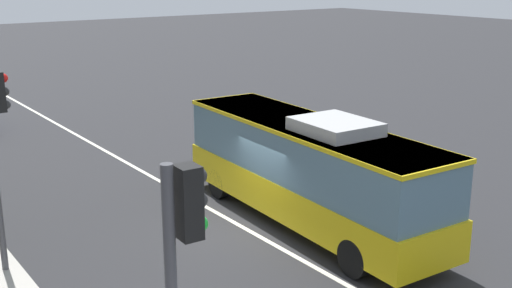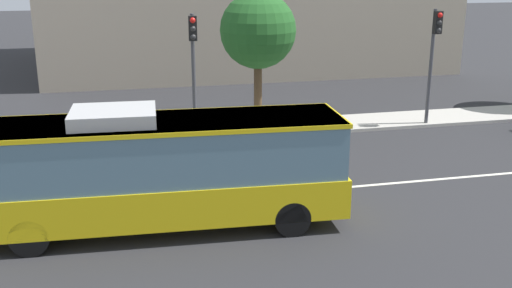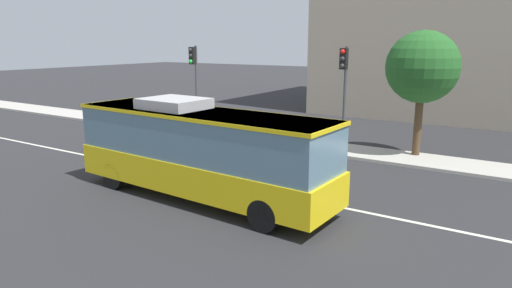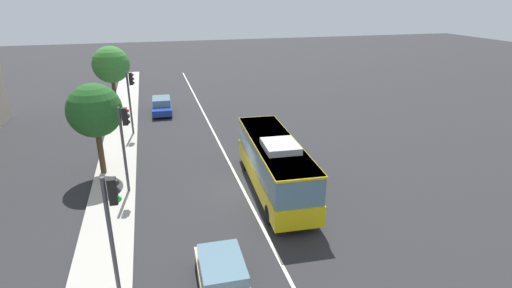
{
  "view_description": "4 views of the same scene",
  "coord_description": "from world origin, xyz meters",
  "px_view_note": "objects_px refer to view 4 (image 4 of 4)",
  "views": [
    {
      "loc": [
        -14.28,
        10.02,
        7.45
      ],
      "look_at": [
        1.83,
        -1.71,
        1.94
      ],
      "focal_mm": 44.42,
      "sensor_mm": 36.0,
      "label": 1
    },
    {
      "loc": [
        -1.7,
        -17.35,
        7.18
      ],
      "look_at": [
        2.22,
        -0.41,
        1.85
      ],
      "focal_mm": 42.06,
      "sensor_mm": 36.0,
      "label": 2
    },
    {
      "loc": [
        8.9,
        -13.4,
        5.39
      ],
      "look_at": [
        1.8,
        -2.16,
        2.35
      ],
      "focal_mm": 31.35,
      "sensor_mm": 36.0,
      "label": 3
    },
    {
      "loc": [
        -20.72,
        4.75,
        10.99
      ],
      "look_at": [
        1.93,
        -1.36,
        2.02
      ],
      "focal_mm": 27.79,
      "sensor_mm": 36.0,
      "label": 4
    }
  ],
  "objects_px": {
    "street_tree_kerbside_centre": "(95,111)",
    "traffic_light_mid_block": "(125,135)",
    "sedan_blue": "(162,106)",
    "transit_bus": "(275,163)",
    "street_tree_kerbside_left": "(111,65)",
    "sedan_beige": "(223,279)",
    "traffic_light_near_corner": "(113,219)",
    "traffic_light_far_corner": "(131,92)"
  },
  "relations": [
    {
      "from": "traffic_light_mid_block",
      "to": "street_tree_kerbside_left",
      "type": "height_order",
      "value": "street_tree_kerbside_left"
    },
    {
      "from": "street_tree_kerbside_centre",
      "to": "traffic_light_mid_block",
      "type": "bearing_deg",
      "value": -149.7
    },
    {
      "from": "sedan_beige",
      "to": "street_tree_kerbside_left",
      "type": "bearing_deg",
      "value": -167.51
    },
    {
      "from": "transit_bus",
      "to": "traffic_light_mid_block",
      "type": "bearing_deg",
      "value": 79.5
    },
    {
      "from": "street_tree_kerbside_left",
      "to": "traffic_light_mid_block",
      "type": "bearing_deg",
      "value": -174.28
    },
    {
      "from": "traffic_light_near_corner",
      "to": "traffic_light_far_corner",
      "type": "height_order",
      "value": "same"
    },
    {
      "from": "sedan_beige",
      "to": "traffic_light_far_corner",
      "type": "distance_m",
      "value": 20.72
    },
    {
      "from": "transit_bus",
      "to": "sedan_beige",
      "type": "xyz_separation_m",
      "value": [
        -7.73,
        4.51,
        -1.09
      ]
    },
    {
      "from": "street_tree_kerbside_left",
      "to": "sedan_blue",
      "type": "bearing_deg",
      "value": -112.47
    },
    {
      "from": "traffic_light_mid_block",
      "to": "traffic_light_far_corner",
      "type": "xyz_separation_m",
      "value": [
        10.5,
        -0.06,
        0.0
      ]
    },
    {
      "from": "traffic_light_near_corner",
      "to": "street_tree_kerbside_centre",
      "type": "relative_size",
      "value": 0.87
    },
    {
      "from": "sedan_blue",
      "to": "transit_bus",
      "type": "bearing_deg",
      "value": 18.92
    },
    {
      "from": "transit_bus",
      "to": "sedan_beige",
      "type": "distance_m",
      "value": 9.02
    },
    {
      "from": "sedan_beige",
      "to": "traffic_light_mid_block",
      "type": "height_order",
      "value": "traffic_light_mid_block"
    },
    {
      "from": "transit_bus",
      "to": "street_tree_kerbside_centre",
      "type": "bearing_deg",
      "value": 66.25
    },
    {
      "from": "transit_bus",
      "to": "traffic_light_far_corner",
      "type": "relative_size",
      "value": 1.95
    },
    {
      "from": "sedan_beige",
      "to": "sedan_blue",
      "type": "distance_m",
      "value": 26.19
    },
    {
      "from": "sedan_beige",
      "to": "traffic_light_near_corner",
      "type": "height_order",
      "value": "traffic_light_near_corner"
    },
    {
      "from": "traffic_light_far_corner",
      "to": "street_tree_kerbside_centre",
      "type": "bearing_deg",
      "value": -102.88
    },
    {
      "from": "traffic_light_far_corner",
      "to": "street_tree_kerbside_centre",
      "type": "xyz_separation_m",
      "value": [
        -7.44,
        1.85,
        0.69
      ]
    },
    {
      "from": "traffic_light_mid_block",
      "to": "traffic_light_near_corner",
      "type": "bearing_deg",
      "value": -86.88
    },
    {
      "from": "traffic_light_mid_block",
      "to": "street_tree_kerbside_centre",
      "type": "height_order",
      "value": "street_tree_kerbside_centre"
    },
    {
      "from": "traffic_light_far_corner",
      "to": "traffic_light_near_corner",
      "type": "bearing_deg",
      "value": -89.28
    },
    {
      "from": "sedan_beige",
      "to": "traffic_light_far_corner",
      "type": "xyz_separation_m",
      "value": [
        20.21,
        3.59,
        2.84
      ]
    },
    {
      "from": "transit_bus",
      "to": "sedan_blue",
      "type": "height_order",
      "value": "transit_bus"
    },
    {
      "from": "sedan_blue",
      "to": "traffic_light_far_corner",
      "type": "xyz_separation_m",
      "value": [
        -5.96,
        2.45,
        2.84
      ]
    },
    {
      "from": "sedan_beige",
      "to": "traffic_light_near_corner",
      "type": "distance_m",
      "value": 4.72
    },
    {
      "from": "sedan_beige",
      "to": "street_tree_kerbside_centre",
      "type": "xyz_separation_m",
      "value": [
        12.77,
        5.44,
        3.53
      ]
    },
    {
      "from": "transit_bus",
      "to": "traffic_light_near_corner",
      "type": "height_order",
      "value": "traffic_light_near_corner"
    },
    {
      "from": "sedan_blue",
      "to": "traffic_light_near_corner",
      "type": "bearing_deg",
      "value": -3.89
    },
    {
      "from": "sedan_blue",
      "to": "traffic_light_mid_block",
      "type": "relative_size",
      "value": 0.88
    },
    {
      "from": "traffic_light_near_corner",
      "to": "traffic_light_mid_block",
      "type": "distance_m",
      "value": 9.03
    },
    {
      "from": "sedan_blue",
      "to": "street_tree_kerbside_centre",
      "type": "xyz_separation_m",
      "value": [
        -13.39,
        4.3,
        3.53
      ]
    },
    {
      "from": "street_tree_kerbside_left",
      "to": "traffic_light_far_corner",
      "type": "bearing_deg",
      "value": -166.32
    },
    {
      "from": "sedan_beige",
      "to": "sedan_blue",
      "type": "relative_size",
      "value": 1.0
    },
    {
      "from": "transit_bus",
      "to": "street_tree_kerbside_centre",
      "type": "distance_m",
      "value": 11.42
    },
    {
      "from": "sedan_blue",
      "to": "street_tree_kerbside_left",
      "type": "xyz_separation_m",
      "value": [
        1.79,
        4.34,
        3.86
      ]
    },
    {
      "from": "sedan_blue",
      "to": "traffic_light_near_corner",
      "type": "xyz_separation_m",
      "value": [
        -25.49,
        2.58,
        2.84
      ]
    },
    {
      "from": "traffic_light_near_corner",
      "to": "street_tree_kerbside_centre",
      "type": "xyz_separation_m",
      "value": [
        12.09,
        1.72,
        0.69
      ]
    },
    {
      "from": "traffic_light_near_corner",
      "to": "street_tree_kerbside_centre",
      "type": "height_order",
      "value": "street_tree_kerbside_centre"
    },
    {
      "from": "transit_bus",
      "to": "street_tree_kerbside_left",
      "type": "height_order",
      "value": "street_tree_kerbside_left"
    },
    {
      "from": "transit_bus",
      "to": "traffic_light_near_corner",
      "type": "distance_m",
      "value": 10.98
    }
  ]
}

